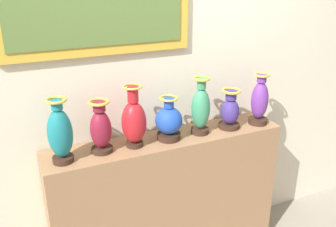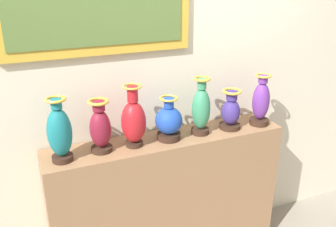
# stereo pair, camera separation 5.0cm
# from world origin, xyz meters

# --- Properties ---
(display_shelf) EXTENTS (1.66, 0.32, 1.01)m
(display_shelf) POSITION_xyz_m (0.00, 0.00, 0.50)
(display_shelf) COLOR #99704C
(display_shelf) RESTS_ON ground_plane
(back_wall) EXTENTS (3.97, 0.14, 2.74)m
(back_wall) POSITION_xyz_m (-0.01, 0.22, 1.39)
(back_wall) COLOR beige
(back_wall) RESTS_ON ground_plane
(vase_teal) EXTENTS (0.14, 0.14, 0.39)m
(vase_teal) POSITION_xyz_m (-0.70, -0.04, 1.19)
(vase_teal) COLOR #382319
(vase_teal) RESTS_ON display_shelf
(vase_burgundy) EXTENTS (0.13, 0.13, 0.34)m
(vase_burgundy) POSITION_xyz_m (-0.45, -0.01, 1.17)
(vase_burgundy) COLOR #382319
(vase_burgundy) RESTS_ON display_shelf
(vase_crimson) EXTENTS (0.16, 0.16, 0.41)m
(vase_crimson) POSITION_xyz_m (-0.24, -0.02, 1.18)
(vase_crimson) COLOR #382319
(vase_crimson) RESTS_ON display_shelf
(vase_sapphire) EXTENTS (0.18, 0.18, 0.30)m
(vase_sapphire) POSITION_xyz_m (-0.00, -0.01, 1.14)
(vase_sapphire) COLOR #382319
(vase_sapphire) RESTS_ON display_shelf
(vase_jade) EXTENTS (0.13, 0.13, 0.40)m
(vase_jade) POSITION_xyz_m (0.24, -0.02, 1.19)
(vase_jade) COLOR #382319
(vase_jade) RESTS_ON display_shelf
(vase_indigo) EXTENTS (0.15, 0.15, 0.29)m
(vase_indigo) POSITION_xyz_m (0.47, -0.02, 1.14)
(vase_indigo) COLOR #382319
(vase_indigo) RESTS_ON display_shelf
(vase_violet) EXTENTS (0.14, 0.14, 0.38)m
(vase_violet) POSITION_xyz_m (0.71, -0.04, 1.18)
(vase_violet) COLOR #382319
(vase_violet) RESTS_ON display_shelf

